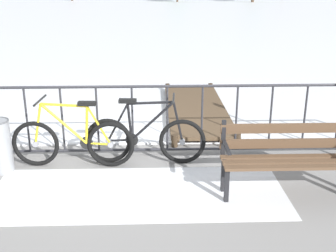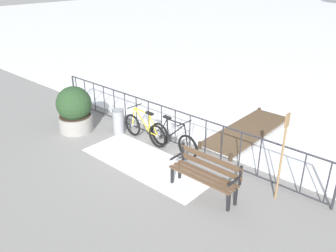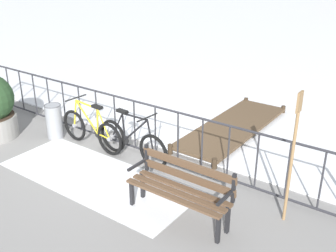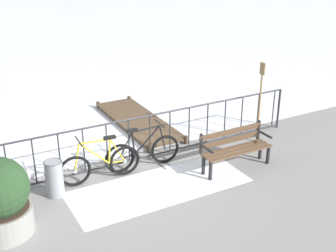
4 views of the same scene
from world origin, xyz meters
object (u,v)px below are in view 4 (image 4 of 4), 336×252
Objects in this scene: bicycle_near_railing at (100,164)px; bicycle_second at (143,152)px; trash_bin at (54,178)px; park_bench at (235,145)px; oar_upright at (260,98)px.

bicycle_second is (0.99, 0.08, 0.00)m from bicycle_near_railing.
bicycle_near_railing reaches higher than trash_bin.
trash_bin is (-3.71, 0.72, -0.14)m from park_bench.
trash_bin is (-0.98, -0.12, 0.00)m from bicycle_near_railing.
oar_upright is at bearing 31.37° from park_bench.
park_bench is at bearing -148.63° from oar_upright.
oar_upright is (5.00, 0.07, 0.76)m from trash_bin.
trash_bin is at bearing 168.99° from park_bench.
bicycle_near_railing is at bearing 162.82° from park_bench.
bicycle_second reaches higher than trash_bin.
bicycle_second is 1.98m from trash_bin.
park_bench is 3.78m from trash_bin.
trash_bin is 0.37× the size of oar_upright.
bicycle_near_railing is 1.00× the size of bicycle_second.
park_bench is (2.73, -0.84, 0.14)m from bicycle_near_railing.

